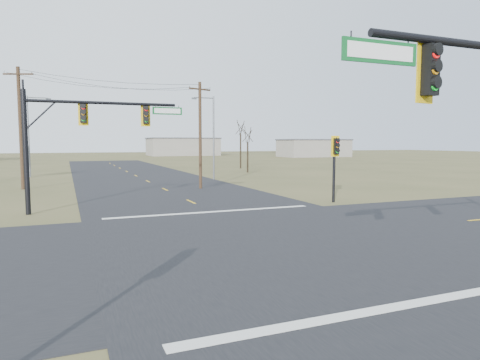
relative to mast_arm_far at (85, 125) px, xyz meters
name	(u,v)px	position (x,y,z in m)	size (l,w,h in m)	color
ground	(272,240)	(6.57, -10.60, -4.93)	(320.00, 320.00, 0.00)	brown
road_ew	(272,240)	(6.57, -10.60, -4.92)	(160.00, 14.00, 0.02)	black
road_ns	(272,240)	(6.57, -10.60, -4.91)	(14.00, 160.00, 0.02)	black
stop_bar_near	(409,304)	(6.57, -18.10, -4.90)	(12.00, 0.40, 0.01)	silver
stop_bar_far	(213,212)	(6.57, -3.10, -4.90)	(12.00, 0.40, 0.01)	silver
mast_arm_far	(85,125)	(0.00, 0.00, 0.00)	(8.84, 0.50, 6.80)	black
pedestal_signal_ne	(336,154)	(15.28, -2.39, -1.71)	(0.63, 0.55, 4.40)	black
utility_pole_near	(200,134)	(9.57, 9.07, -0.24)	(2.10, 0.90, 9.00)	#412B1B
utility_pole_far	(20,127)	(-4.45, 14.17, 0.33)	(2.36, 1.01, 10.16)	#412B1B
streetlight_a	(212,133)	(13.29, 17.08, -0.02)	(2.44, 0.27, 8.75)	slate
streetlight_c	(30,132)	(-4.65, 27.82, 0.21)	(2.56, 0.35, 9.15)	slate
bare_tree_c	(248,134)	(21.06, 25.64, 0.09)	(3.32, 3.32, 6.39)	black
bare_tree_d	(241,127)	(23.51, 34.06, 1.29)	(2.95, 2.95, 7.73)	black
warehouse_mid	(183,147)	(31.57, 99.40, -2.43)	(20.00, 12.00, 5.00)	gray
warehouse_right	(314,149)	(61.57, 74.40, -2.68)	(18.00, 10.00, 4.50)	gray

